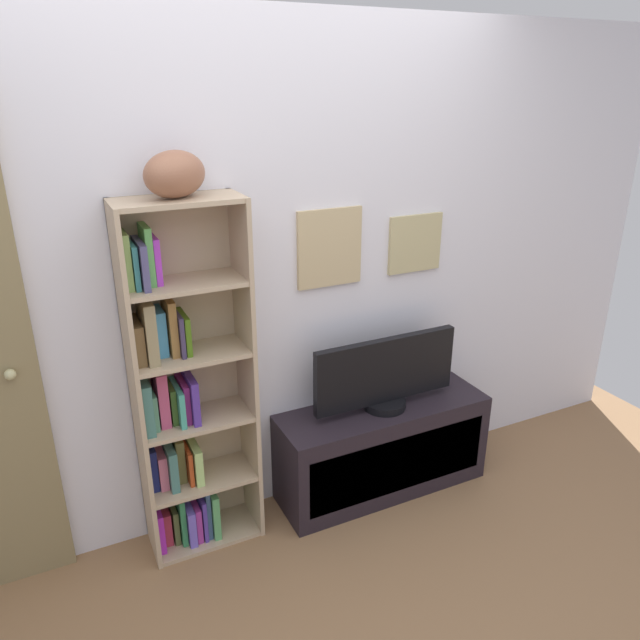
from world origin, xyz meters
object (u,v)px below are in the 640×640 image
at_px(football, 175,174).
at_px(television, 386,374).
at_px(bookshelf, 181,399).
at_px(tv_stand, 383,448).

relative_size(football, television, 0.34).
height_order(bookshelf, football, football).
height_order(football, television, football).
height_order(tv_stand, television, television).
height_order(bookshelf, television, bookshelf).
distance_m(bookshelf, tv_stand, 1.13).
relative_size(bookshelf, tv_stand, 1.45).
distance_m(football, tv_stand, 1.76).
height_order(bookshelf, tv_stand, bookshelf).
relative_size(tv_stand, television, 1.43).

